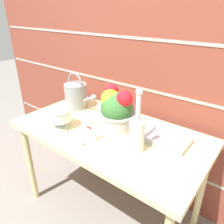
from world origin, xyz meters
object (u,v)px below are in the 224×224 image
Objects in this scene: flower_planter at (116,110)px; glass_decanter at (137,131)px; watering_can at (76,95)px; wire_tray at (167,141)px; crystal_pedestal_bowl at (61,116)px; figurine_vase at (91,132)px.

glass_decanter is (0.25, -0.15, -0.00)m from flower_planter.
watering_can reaches higher than wire_tray.
watering_can reaches higher than crystal_pedestal_bowl.
watering_can is 2.09× the size of crystal_pedestal_bowl.
figurine_vase reaches higher than wire_tray.
watering_can is 0.33m from crystal_pedestal_bowl.
glass_decanter is (0.54, 0.09, 0.04)m from crystal_pedestal_bowl.
wire_tray is at bearing -1.75° from watering_can.
figurine_vase reaches higher than crystal_pedestal_bowl.
glass_decanter is at bearing 9.51° from crystal_pedestal_bowl.
watering_can is 1.14× the size of flower_planter.
figurine_vase is at bearing -91.64° from flower_planter.
flower_planter is at bearing -7.05° from watering_can.
glass_decanter is at bearing -30.02° from flower_planter.
watering_can is 1.25× the size of wire_tray.
wire_tray is at bearing 4.79° from flower_planter.
figurine_vase is at bearing -0.92° from crystal_pedestal_bowl.
crystal_pedestal_bowl is 0.28m from figurine_vase.
glass_decanter is at bearing -16.16° from watering_can.
wire_tray is (0.64, 0.27, -0.07)m from crystal_pedestal_bowl.
flower_planter reaches higher than crystal_pedestal_bowl.
wire_tray is (0.36, 0.03, -0.11)m from flower_planter.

